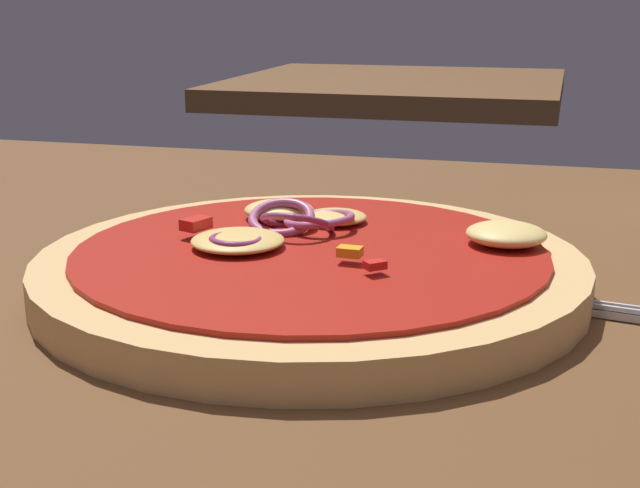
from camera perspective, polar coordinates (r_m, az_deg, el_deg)
The scene contains 3 objects.
dining_table at distance 0.50m, azimuth -3.93°, elevation -4.97°, with size 1.48×0.83×0.04m.
pizza at distance 0.49m, azimuth -0.56°, elevation -1.49°, with size 0.30×0.30×0.04m.
background_table at distance 1.74m, azimuth 4.89°, elevation 9.78°, with size 0.61×0.60×0.04m.
Camera 1 is at (0.16, -0.44, 0.19)m, focal length 50.58 mm.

